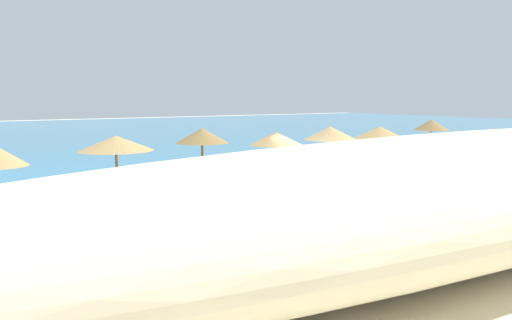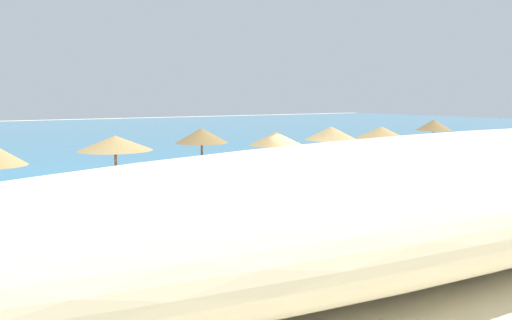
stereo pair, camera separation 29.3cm
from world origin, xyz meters
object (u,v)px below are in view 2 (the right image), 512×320
object	(u,v)px
beach_umbrella_5	(381,132)
beach_umbrella_4	(331,133)
beach_umbrella_3	(276,139)
beach_umbrella_2	(202,136)
lounge_chair_1	(295,182)
beach_ball	(102,214)
lounge_chair_2	(206,193)
cooler_box	(42,223)
lounge_chair_0	(389,169)
beach_umbrella_1	(115,143)
beach_umbrella_6	(434,125)

from	to	relation	value
beach_umbrella_5	beach_umbrella_4	bearing A→B (deg)	-177.25
beach_umbrella_4	beach_umbrella_3	bearing A→B (deg)	-174.23
beach_umbrella_2	lounge_chair_1	size ratio (longest dim) A/B	1.99
beach_ball	beach_umbrella_3	bearing A→B (deg)	7.72
beach_umbrella_5	lounge_chair_2	xyz separation A→B (m)	(-10.91, -1.36, -1.80)
lounge_chair_1	cooler_box	bearing A→B (deg)	107.92
beach_umbrella_3	lounge_chair_0	size ratio (longest dim) A/B	1.63
beach_umbrella_1	lounge_chair_0	xyz separation A→B (m)	(13.97, -0.18, -2.00)
beach_umbrella_3	beach_umbrella_1	bearing A→B (deg)	179.51
beach_umbrella_2	lounge_chair_1	bearing A→B (deg)	-12.65
beach_umbrella_5	lounge_chair_0	world-z (taller)	beach_umbrella_5
beach_umbrella_1	beach_umbrella_6	world-z (taller)	beach_umbrella_6
lounge_chair_0	beach_umbrella_5	bearing A→B (deg)	-40.00
lounge_chair_0	lounge_chair_2	world-z (taller)	lounge_chair_0
beach_umbrella_2	cooler_box	distance (m)	6.84
beach_umbrella_1	lounge_chair_2	bearing A→B (deg)	-15.94
beach_umbrella_6	beach_ball	size ratio (longest dim) A/B	7.39
beach_umbrella_4	cooler_box	bearing A→B (deg)	-173.15
beach_umbrella_6	lounge_chair_1	xyz separation A→B (m)	(-10.37, -0.96, -2.10)
lounge_chair_0	lounge_chair_1	xyz separation A→B (m)	(-6.46, -0.60, -0.01)
beach_umbrella_1	lounge_chair_0	size ratio (longest dim) A/B	1.72
beach_umbrella_1	lounge_chair_1	world-z (taller)	beach_umbrella_1
beach_umbrella_4	lounge_chair_0	distance (m)	4.04
beach_umbrella_6	lounge_chair_0	world-z (taller)	beach_umbrella_6
cooler_box	beach_umbrella_5	bearing A→B (deg)	5.98
lounge_chair_1	cooler_box	xyz separation A→B (m)	(-10.27, -0.51, -0.23)
beach_umbrella_4	beach_umbrella_5	bearing A→B (deg)	2.75
beach_umbrella_5	lounge_chair_1	xyz separation A→B (m)	(-6.55, -1.25, -1.82)
beach_umbrella_1	beach_umbrella_2	size ratio (longest dim) A/B	0.95
lounge_chair_0	lounge_chair_2	size ratio (longest dim) A/B	1.07
cooler_box	beach_umbrella_6	bearing A→B (deg)	4.06
cooler_box	lounge_chair_2	bearing A→B (deg)	3.88
beach_umbrella_1	beach_umbrella_5	bearing A→B (deg)	1.89
lounge_chair_1	beach_umbrella_3	bearing A→B (deg)	50.35
beach_umbrella_4	lounge_chair_1	world-z (taller)	beach_umbrella_4
lounge_chair_2	beach_umbrella_1	bearing A→B (deg)	97.57
beach_umbrella_6	lounge_chair_1	bearing A→B (deg)	-174.74
beach_umbrella_5	cooler_box	size ratio (longest dim) A/B	4.94
lounge_chair_0	beach_ball	size ratio (longest dim) A/B	4.11
beach_umbrella_1	beach_ball	xyz separation A→B (m)	(-0.87, -1.12, -2.25)
beach_umbrella_2	beach_ball	distance (m)	5.11
beach_umbrella_3	beach_ball	size ratio (longest dim) A/B	6.72
lounge_chair_0	beach_ball	xyz separation A→B (m)	(-14.83, -0.94, -0.24)
beach_umbrella_5	cooler_box	xyz separation A→B (m)	(-16.82, -1.76, -2.05)
beach_umbrella_5	lounge_chair_2	size ratio (longest dim) A/B	1.79
beach_ball	beach_umbrella_6	bearing A→B (deg)	3.95
beach_umbrella_3	lounge_chair_1	distance (m)	2.06
lounge_chair_0	cooler_box	distance (m)	16.77
beach_umbrella_2	lounge_chair_1	xyz separation A→B (m)	(4.00, -0.90, -2.12)
lounge_chair_0	beach_umbrella_2	bearing A→B (deg)	55.55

